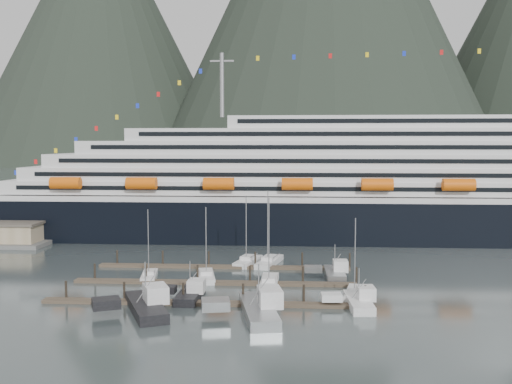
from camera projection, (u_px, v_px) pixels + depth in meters
ground at (242, 289)px, 97.96m from camera, size 1600.00×1600.00×0.00m
mountains at (337, 17)px, 666.17m from camera, size 870.00×440.00×420.00m
cruise_ship at (381, 190)px, 149.57m from camera, size 210.00×30.40×50.30m
dock_near at (203, 303)px, 88.38m from camera, size 48.18×2.28×3.20m
dock_mid at (215, 282)px, 101.30m from camera, size 48.18×2.28×3.20m
dock_far at (224, 266)px, 114.23m from camera, size 48.18×2.28×3.20m
sailboat_a at (149, 276)px, 105.49m from camera, size 3.81×8.79×12.77m
sailboat_c at (206, 277)px, 104.97m from camera, size 4.61×10.27×13.30m
sailboat_d at (269, 283)px, 99.93m from camera, size 2.91×11.91×15.43m
sailboat_f at (248, 262)px, 117.84m from camera, size 5.29×10.44×14.15m
sailboat_g at (269, 262)px, 117.56m from camera, size 5.34×11.87×15.17m
sailboat_h at (355, 294)px, 92.74m from camera, size 4.45×9.83×12.94m
trawler_a at (145, 305)px, 84.48m from camera, size 12.03×14.69×7.91m
trawler_b at (189, 294)px, 91.46m from camera, size 7.60×9.98×6.42m
trawler_c at (257, 309)px, 82.69m from camera, size 11.55×16.13×8.04m
trawler_d at (358, 301)px, 87.32m from camera, size 7.91×10.68×6.21m
trawler_e at (334, 273)px, 106.36m from camera, size 7.67×10.07×6.47m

